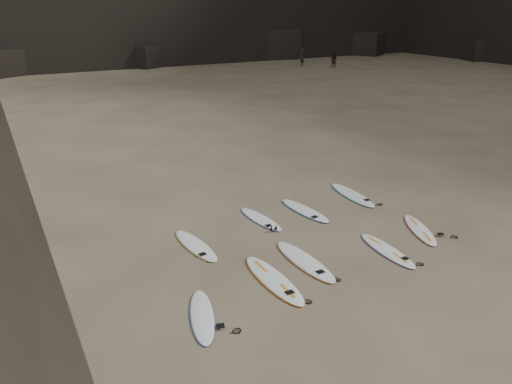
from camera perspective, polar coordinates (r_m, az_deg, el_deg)
ground at (r=14.46m, az=8.59°, el=-7.22°), size 240.00×240.00×0.00m
surfboard_0 at (r=11.82m, az=-6.17°, el=-13.88°), size 1.18×2.26×0.08m
surfboard_1 at (r=13.09m, az=2.02°, el=-9.94°), size 0.68×2.78×0.10m
surfboard_2 at (r=14.00m, az=5.59°, el=-7.83°), size 0.67×2.69×0.10m
surfboard_3 at (r=15.00m, az=14.74°, el=-6.44°), size 0.75×2.41×0.09m
surfboard_4 at (r=16.58m, az=18.23°, el=-4.10°), size 1.46×2.33×0.08m
surfboard_5 at (r=14.90m, az=-6.92°, el=-6.05°), size 0.79×2.45×0.09m
surfboard_6 at (r=16.51m, az=0.54°, el=-3.10°), size 0.74×2.28×0.08m
surfboard_7 at (r=17.25m, az=5.59°, el=-2.09°), size 0.80×2.50×0.09m
surfboard_8 at (r=18.87m, az=10.94°, el=-0.30°), size 0.87×2.70×0.10m
person_a at (r=57.80m, az=5.25°, el=15.11°), size 0.82×0.77×1.89m
person_b at (r=56.55m, az=8.89°, el=14.71°), size 0.88×0.98×1.65m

